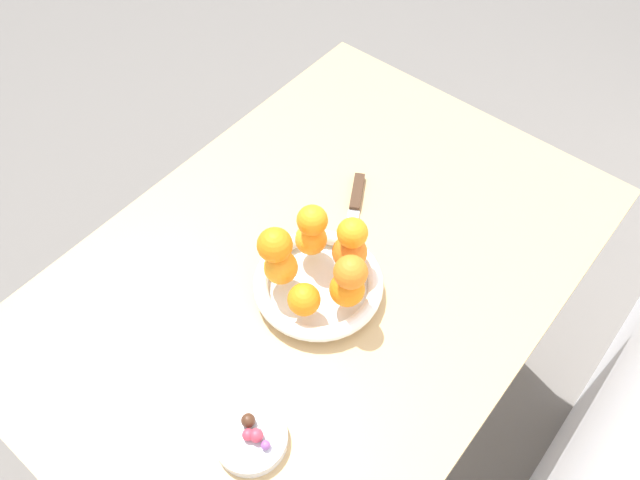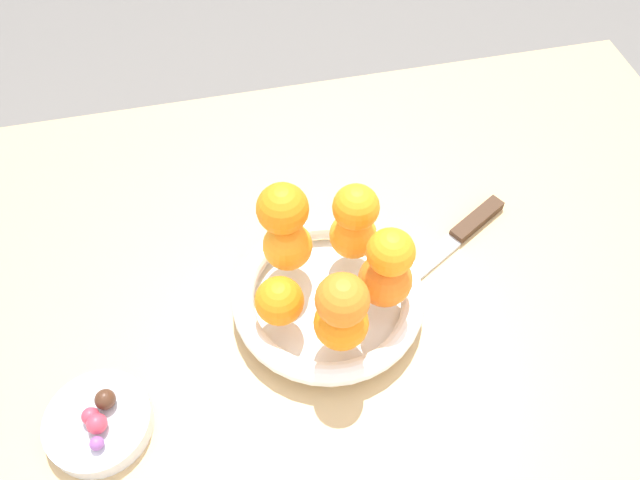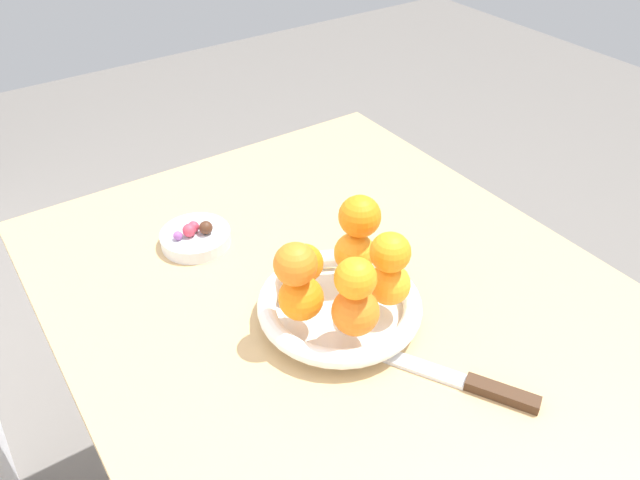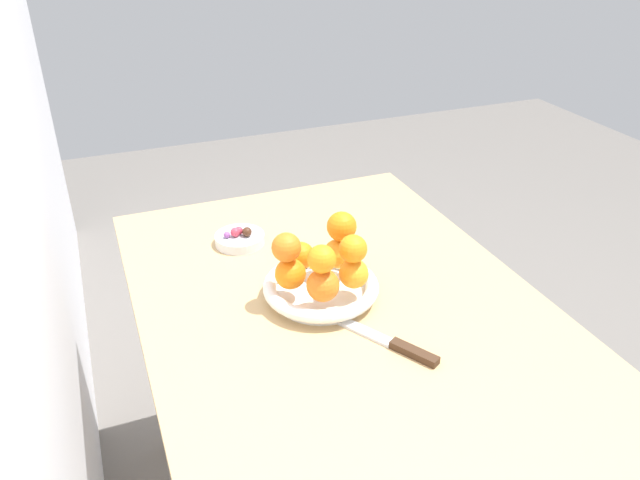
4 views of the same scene
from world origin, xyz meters
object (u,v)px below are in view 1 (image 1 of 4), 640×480
Objects in this scene: candy_dish at (251,438)px; orange_0 at (304,300)px; fruit_bowl at (318,285)px; orange_6 at (275,245)px; candy_ball_0 at (248,435)px; orange_5 at (351,272)px; orange_2 at (350,252)px; candy_ball_3 at (248,420)px; dining_table at (319,292)px; orange_1 at (347,289)px; orange_7 at (312,220)px; candy_ball_2 at (266,445)px; knife at (353,217)px; orange_8 at (352,233)px; orange_4 at (281,267)px; candy_ball_1 at (256,435)px; orange_3 at (309,241)px.

orange_0 is at bearing -161.06° from candy_dish.
candy_dish is at bearing 18.69° from fruit_bowl.
orange_6 reaches higher than candy_ball_0.
orange_0 is 0.99× the size of orange_5.
orange_2 reaches higher than candy_ball_3.
orange_1 is (0.04, 0.09, 0.16)m from dining_table.
candy_ball_2 is (0.31, 0.17, -0.09)m from orange_7.
orange_0 is 0.23× the size of knife.
candy_ball_0 is (0.00, -0.00, 0.02)m from candy_dish.
orange_8 is at bearing 99.38° from orange_2.
orange_4 is 3.98× the size of candy_ball_2.
candy_ball_1 is 0.02m from candy_ball_2.
orange_8 is at bearing 140.70° from orange_6.
candy_ball_0 is at bearing -56.57° from candy_ball_1.
orange_5 is at bearing -172.70° from candy_ball_1.
candy_ball_2 is (0.00, 0.02, -0.00)m from candy_ball_1.
candy_ball_3 is (0.26, 0.01, -0.04)m from orange_1.
dining_table is 0.36m from candy_ball_2.
orange_2 is at bearing -167.91° from candy_ball_0.
orange_1 is 0.14m from orange_6.
orange_7 is 0.23× the size of knife.
orange_4 is 0.25× the size of knife.
orange_5 is at bearing 72.89° from orange_1.
fruit_bowl is 0.13m from orange_5.
candy_ball_1 is 0.46m from knife.
orange_2 is 3.28× the size of candy_ball_0.
candy_ball_1 is at bearing 123.43° from candy_ball_0.
orange_0 is at bearing -153.91° from candy_ball_2.
fruit_bowl is 3.99× the size of orange_3.
orange_1 is at bearing -167.55° from candy_ball_2.
candy_ball_3 is (0.26, 0.08, 0.01)m from fruit_bowl.
dining_table is 0.36m from candy_ball_1.
orange_4 is 0.22m from knife.
orange_5 is at bearing 35.23° from knife.
orange_8 is 0.35m from candy_ball_1.
candy_ball_0 is 0.85× the size of candy_ball_3.
orange_6 is (0.00, -0.01, 0.06)m from orange_4.
orange_2 is (-0.12, 0.00, 0.00)m from orange_0.
knife is (-0.44, -0.17, -0.02)m from candy_ball_2.
orange_1 is (-0.27, -0.03, 0.06)m from candy_dish.
orange_5 is 3.78× the size of candy_ball_2.
orange_1 is at bearing -171.52° from candy_ball_1.
orange_4 is 0.28m from candy_ball_1.
orange_7 reaches higher than orange_1.
orange_0 is 0.13m from orange_8.
orange_1 reaches higher than candy_ball_1.
candy_ball_1 is (0.30, 0.15, -0.04)m from orange_3.
orange_7 is at bearing 2.83° from knife.
orange_8 is at bearing -170.33° from candy_ball_3.
orange_2 is at bearing 106.13° from orange_7.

